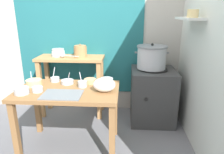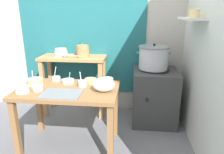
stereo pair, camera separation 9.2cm
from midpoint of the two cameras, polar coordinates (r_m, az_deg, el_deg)
The scene contains 20 objects.
ground_plane at distance 2.62m, azimuth -10.41°, elevation -18.26°, with size 9.00×9.00×0.00m, color slate.
wall_back at distance 3.19m, azimuth -5.45°, elevation 13.62°, with size 4.40×0.12×2.60m.
wall_right at distance 2.40m, azimuth 24.01°, elevation 10.84°, with size 0.30×3.20×2.60m.
prep_table at distance 2.34m, azimuth -13.04°, elevation -5.81°, with size 1.10×0.66×0.72m.
back_shelf_table at distance 3.11m, azimuth -12.05°, elevation 1.52°, with size 0.96×0.40×0.90m.
stove_block at distance 3.00m, azimuth 10.25°, elevation -5.01°, with size 0.60×0.61×0.78m.
steamer_pot at distance 2.85m, azimuth 10.00°, elevation 5.47°, with size 0.46×0.41×0.34m.
clay_pot at distance 3.01m, azimuth -9.63°, elevation 7.03°, with size 0.19×0.19×0.19m.
bowl_stack_enamel at distance 3.14m, azimuth -15.50°, elevation 6.52°, with size 0.20×0.20×0.11m.
ladle at distance 3.02m, azimuth -14.28°, elevation 5.87°, with size 0.29×0.12×0.07m.
serving_tray at distance 2.15m, azimuth -14.87°, elevation -4.75°, with size 0.40×0.28×0.01m, color slate.
plastic_bag at distance 2.15m, azimuth -3.38°, elevation -2.18°, with size 0.23×0.17×0.15m, color white.
prep_bowl_0 at distance 2.51m, azimuth -21.81°, elevation -1.42°, with size 0.17×0.17×0.16m.
prep_bowl_1 at distance 2.58m, azimuth -16.51°, elevation -0.57°, with size 0.11×0.11×0.17m.
prep_bowl_2 at distance 2.32m, azimuth -21.02°, elevation -3.13°, with size 0.11×0.11×0.05m.
prep_bowl_3 at distance 2.32m, azimuth -24.79°, elevation -3.41°, with size 0.15×0.15×0.14m.
prep_bowl_4 at distance 2.32m, azimuth -9.34°, elevation -1.88°, with size 0.10×0.10×0.16m.
prep_bowl_5 at distance 2.44m, azimuth -7.18°, elevation -1.04°, with size 0.14×0.14×0.05m.
prep_bowl_6 at distance 2.46m, azimuth -13.31°, elevation -1.26°, with size 0.14×0.14×0.14m.
prep_bowl_7 at distance 2.42m, azimuth -2.51°, elevation -0.94°, with size 0.14×0.14×0.06m.
Camera 1 is at (0.54, -2.05, 1.52)m, focal length 33.01 mm.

